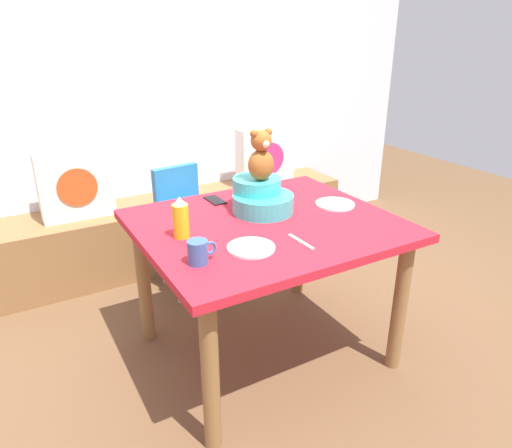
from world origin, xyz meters
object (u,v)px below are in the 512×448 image
(coffee_mug, at_px, (198,252))
(dinner_plate_near, at_px, (335,204))
(highchair, at_px, (187,212))
(book_stack, at_px, (176,193))
(infant_seat_teal, at_px, (261,197))
(dinner_plate_far, at_px, (251,248))
(teddy_bear, at_px, (261,156))
(dining_table, at_px, (266,241))
(cell_phone, at_px, (215,200))
(pillow_floral_right, at_px, (265,157))
(pillow_floral_left, at_px, (75,184))
(ketchup_bottle, at_px, (181,218))

(coffee_mug, relative_size, dinner_plate_near, 0.60)
(highchair, height_order, coffee_mug, coffee_mug)
(book_stack, distance_m, infant_seat_teal, 1.17)
(dinner_plate_far, bearing_deg, teddy_bear, 54.41)
(dining_table, height_order, cell_phone, cell_phone)
(highchair, distance_m, cell_phone, 0.50)
(coffee_mug, height_order, cell_phone, coffee_mug)
(pillow_floral_right, relative_size, dinner_plate_far, 2.20)
(dining_table, bearing_deg, pillow_floral_left, 117.70)
(dining_table, relative_size, highchair, 1.49)
(dining_table, bearing_deg, book_stack, 89.50)
(pillow_floral_right, distance_m, dinner_plate_far, 1.74)
(pillow_floral_left, distance_m, infant_seat_teal, 1.31)
(pillow_floral_left, bearing_deg, pillow_floral_right, 0.00)
(pillow_floral_left, xyz_separation_m, ketchup_bottle, (0.24, -1.21, 0.15))
(pillow_floral_left, height_order, highchair, pillow_floral_left)
(pillow_floral_right, distance_m, teddy_bear, 1.34)
(book_stack, relative_size, teddy_bear, 0.80)
(ketchup_bottle, xyz_separation_m, dinner_plate_far, (0.20, -0.26, -0.08))
(ketchup_bottle, xyz_separation_m, coffee_mug, (-0.03, -0.26, -0.04))
(pillow_floral_right, bearing_deg, book_stack, 178.34)
(pillow_floral_left, bearing_deg, highchair, -36.09)
(dining_table, xyz_separation_m, highchair, (-0.08, 0.82, -0.12))
(dining_table, height_order, dinner_plate_far, dinner_plate_far)
(coffee_mug, height_order, dinner_plate_far, coffee_mug)
(cell_phone, bearing_deg, highchair, 88.26)
(pillow_floral_right, height_order, dinner_plate_near, pillow_floral_right)
(ketchup_bottle, bearing_deg, dinner_plate_far, -51.71)
(teddy_bear, xyz_separation_m, cell_phone, (-0.14, 0.24, -0.27))
(book_stack, bearing_deg, teddy_bear, -88.17)
(pillow_floral_left, distance_m, pillow_floral_right, 1.38)
(highchair, bearing_deg, pillow_floral_right, 27.11)
(book_stack, height_order, ketchup_bottle, ketchup_bottle)
(pillow_floral_left, xyz_separation_m, highchair, (0.57, -0.42, -0.16))
(book_stack, bearing_deg, ketchup_bottle, -108.97)
(coffee_mug, bearing_deg, dinner_plate_far, 1.84)
(pillow_floral_right, xyz_separation_m, cell_phone, (-0.82, -0.86, 0.06))
(pillow_floral_right, distance_m, ketchup_bottle, 1.67)
(dinner_plate_near, height_order, dinner_plate_far, same)
(pillow_floral_right, bearing_deg, coffee_mug, -128.64)
(teddy_bear, relative_size, coffee_mug, 2.08)
(dining_table, bearing_deg, highchair, 95.58)
(pillow_floral_left, xyz_separation_m, pillow_floral_right, (1.38, 0.00, 0.00))
(ketchup_bottle, height_order, cell_phone, ketchup_bottle)
(infant_seat_teal, xyz_separation_m, coffee_mug, (-0.49, -0.37, -0.02))
(infant_seat_teal, distance_m, ketchup_bottle, 0.47)
(highchair, bearing_deg, teddy_bear, -79.55)
(book_stack, height_order, cell_phone, cell_phone)
(highchair, distance_m, ketchup_bottle, 0.91)
(highchair, distance_m, infant_seat_teal, 0.76)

